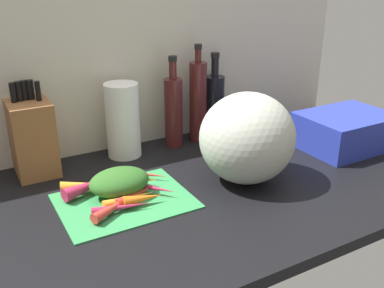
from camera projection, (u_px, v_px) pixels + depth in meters
ground_plane at (182, 194)px, 118.92cm from camera, size 170.00×80.00×3.00cm
wall_back at (124, 56)px, 138.11cm from camera, size 170.00×3.00×60.00cm
cutting_board at (125, 200)px, 111.69cm from camera, size 33.14×25.65×0.80cm
carrot_0 at (143, 198)px, 108.81cm from camera, size 10.31×4.10×2.96cm
carrot_1 at (130, 179)px, 118.57cm from camera, size 14.14×11.15×3.22cm
carrot_2 at (142, 174)px, 122.58cm from camera, size 12.47×11.45×2.12cm
carrot_3 at (83, 186)px, 114.80cm from camera, size 11.72×6.40×3.33cm
carrot_4 at (122, 207)px, 105.73cm from camera, size 14.70×5.09×2.04cm
carrot_5 at (137, 193)px, 111.78cm from camera, size 13.88×7.00×2.47cm
carrot_6 at (146, 187)px, 114.64cm from camera, size 13.09×14.68×2.93cm
carrot_7 at (103, 179)px, 118.61cm from camera, size 9.65×10.05×2.97cm
carrot_8 at (93, 184)px, 115.22cm from camera, size 17.77×8.49×3.58cm
carrot_9 at (129, 198)px, 109.37cm from camera, size 13.91×2.89×2.43cm
carrot_10 at (116, 206)px, 105.72cm from camera, size 14.56×8.93×2.69cm
carrot_greens_pile at (119, 182)px, 113.17cm from camera, size 15.91×12.24×6.73cm
winter_squash at (247, 138)px, 118.87cm from camera, size 26.71×25.80×25.32cm
knife_block at (32, 137)px, 123.91cm from camera, size 11.28×14.62×27.09cm
paper_towel_roll at (123, 120)px, 135.37cm from camera, size 10.56×10.56×23.50cm
bottle_0 at (173, 111)px, 143.18cm from camera, size 6.04×6.04×30.21cm
bottle_1 at (198, 101)px, 146.83cm from camera, size 5.88×5.88×33.14cm
bottle_2 at (214, 104)px, 153.19cm from camera, size 6.98×6.98×29.34cm
dish_rack at (346, 131)px, 144.06cm from camera, size 29.59×22.27×11.46cm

